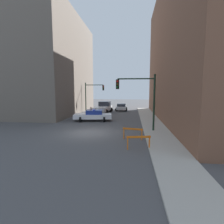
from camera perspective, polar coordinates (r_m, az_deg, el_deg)
name	(u,v)px	position (r m, az deg, el deg)	size (l,w,h in m)	color
ground_plane	(89,132)	(16.32, -7.40, -6.64)	(120.00, 120.00, 0.00)	#4C4C4F
sidewalk_right	(158,134)	(16.01, 14.84, -6.88)	(2.40, 44.00, 0.12)	#B2ADA3
building_corner_left	(41,66)	(33.66, -22.28, 13.72)	(14.00, 20.00, 16.08)	#6B6056
building_right	(211,49)	(25.74, 29.66, 17.57)	(12.00, 28.00, 17.88)	brown
traffic_light_near	(141,94)	(16.48, 9.60, 5.85)	(3.64, 0.35, 5.20)	black
traffic_light_far	(92,93)	(31.39, -6.66, 6.21)	(3.44, 0.35, 5.20)	black
police_car	(93,115)	(22.23, -6.17, -1.05)	(4.92, 2.79, 1.52)	white
white_truck	(104,108)	(30.17, -2.77, 1.47)	(2.99, 5.58, 1.90)	silver
parked_car_near	(121,107)	(33.55, 3.08, 1.64)	(2.38, 4.36, 1.31)	silver
pedestrian_crossing	(91,113)	(23.41, -6.86, -0.32)	(0.50, 0.50, 1.66)	#474C66
barrier_front	(139,140)	(11.72, 8.67, -9.06)	(1.58, 0.41, 0.90)	orange
barrier_mid	(133,132)	(13.98, 6.79, -6.37)	(1.58, 0.45, 0.90)	orange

